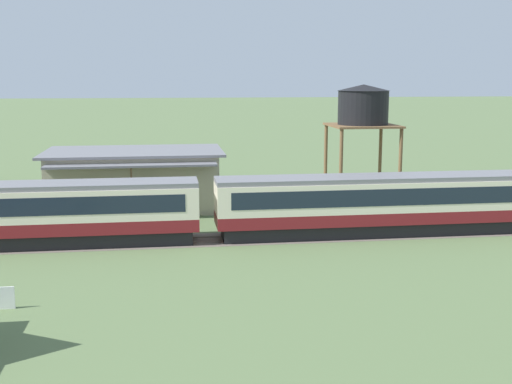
# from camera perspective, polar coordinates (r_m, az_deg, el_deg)

# --- Properties ---
(passenger_train) EXTENTS (110.02, 3.19, 3.96)m
(passenger_train) POSITION_cam_1_polar(r_m,az_deg,el_deg) (43.41, 10.73, -0.87)
(passenger_train) COLOR maroon
(passenger_train) RESTS_ON ground_plane
(railway_track) EXTENTS (161.19, 3.60, 0.04)m
(railway_track) POSITION_cam_1_polar(r_m,az_deg,el_deg) (43.46, 8.92, -3.76)
(railway_track) COLOR #665B51
(railway_track) RESTS_ON ground_plane
(station_building) EXTENTS (13.97, 9.64, 4.66)m
(station_building) POSITION_cam_1_polar(r_m,az_deg,el_deg) (52.22, -10.71, 1.15)
(station_building) COLOR #BCB293
(station_building) RESTS_ON ground_plane
(water_tower) EXTENTS (5.29, 5.29, 9.82)m
(water_tower) POSITION_cam_1_polar(r_m,az_deg,el_deg) (52.66, 9.50, 7.37)
(water_tower) COLOR brown
(water_tower) RESTS_ON ground_plane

